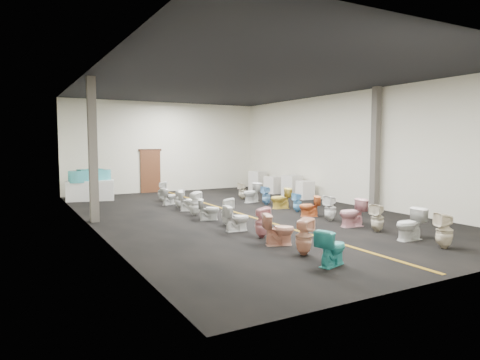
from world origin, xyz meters
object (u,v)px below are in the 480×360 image
(toilet_left_0, at_px, (332,247))
(toilet_left_9, at_px, (179,199))
(display_table, at_px, (91,190))
(toilet_left_3, at_px, (262,222))
(toilet_left_10, at_px, (169,196))
(toilet_right_10, at_px, (242,191))
(toilet_right_9, at_px, (252,193))
(toilet_left_6, at_px, (209,209))
(toilet_left_4, at_px, (237,218))
(toilet_right_4, at_px, (330,208))
(toilet_right_1, at_px, (410,224))
(toilet_right_5, at_px, (309,206))
(toilet_left_8, at_px, (188,201))
(toilet_right_0, at_px, (444,230))
(toilet_left_11, at_px, (162,191))
(toilet_right_7, at_px, (281,198))
(toilet_left_7, at_px, (195,203))
(appliance_crate_a, at_px, (305,190))
(toilet_right_8, at_px, (266,195))
(appliance_crate_d, at_px, (258,181))
(appliance_crate_b, at_px, (292,186))
(toilet_right_3, at_px, (352,213))
(toilet_left_2, at_px, (279,229))
(appliance_crate_c, at_px, (274,185))
(toilet_left_1, at_px, (304,237))
(toilet_right_6, at_px, (297,202))
(toilet_right_2, at_px, (377,218))
(bathtub, at_px, (90,176))
(toilet_left_5, at_px, (228,211))

(toilet_left_0, distance_m, toilet_left_9, 8.78)
(display_table, bearing_deg, toilet_left_3, -75.13)
(toilet_left_10, bearing_deg, toilet_right_10, -115.02)
(toilet_right_9, bearing_deg, toilet_left_6, -60.74)
(toilet_left_4, height_order, toilet_right_4, toilet_right_4)
(toilet_right_1, bearing_deg, toilet_right_5, -177.23)
(toilet_left_8, relative_size, toilet_right_0, 0.85)
(toilet_right_5, bearing_deg, toilet_left_11, -129.52)
(toilet_left_9, distance_m, toilet_right_1, 8.61)
(toilet_left_0, xyz_separation_m, toilet_left_9, (0.08, 8.78, -0.03))
(toilet_right_0, relative_size, toilet_right_7, 1.10)
(toilet_left_7, relative_size, toilet_right_4, 1.01)
(appliance_crate_a, height_order, toilet_right_8, appliance_crate_a)
(appliance_crate_d, bearing_deg, appliance_crate_b, -90.00)
(toilet_right_3, bearing_deg, toilet_right_5, -172.10)
(toilet_left_3, height_order, toilet_right_5, toilet_left_3)
(toilet_left_2, relative_size, toilet_right_10, 1.05)
(appliance_crate_c, bearing_deg, toilet_left_11, -179.16)
(toilet_right_8, bearing_deg, toilet_right_3, -8.93)
(appliance_crate_d, bearing_deg, toilet_right_5, -108.99)
(display_table, relative_size, toilet_left_1, 2.34)
(toilet_right_8, bearing_deg, toilet_left_7, -81.91)
(toilet_left_7, distance_m, toilet_left_8, 1.06)
(toilet_right_6, bearing_deg, toilet_right_7, -176.87)
(appliance_crate_c, height_order, toilet_left_10, appliance_crate_c)
(toilet_right_7, distance_m, toilet_right_9, 1.95)
(toilet_left_0, relative_size, toilet_right_9, 0.93)
(toilet_left_0, height_order, toilet_right_3, toilet_right_3)
(toilet_left_4, distance_m, toilet_right_7, 4.44)
(toilet_right_7, bearing_deg, toilet_left_4, -38.73)
(toilet_right_8, bearing_deg, toilet_left_11, -140.16)
(toilet_left_6, bearing_deg, toilet_left_9, 21.37)
(toilet_right_2, bearing_deg, toilet_right_1, -13.36)
(toilet_right_8, xyz_separation_m, toilet_right_10, (-0.02, 1.93, -0.01))
(display_table, xyz_separation_m, bathtub, (-0.00, 0.00, 0.64))
(toilet_right_5, relative_size, toilet_right_6, 1.01)
(display_table, distance_m, toilet_left_0, 12.90)
(toilet_right_3, distance_m, toilet_right_8, 5.00)
(toilet_left_6, bearing_deg, display_table, 43.45)
(toilet_right_1, height_order, toilet_right_6, toilet_right_1)
(appliance_crate_b, distance_m, toilet_right_4, 6.17)
(appliance_crate_c, distance_m, toilet_right_9, 3.46)
(toilet_right_3, bearing_deg, toilet_left_5, -115.58)
(toilet_left_3, relative_size, toilet_right_7, 1.05)
(toilet_left_0, relative_size, toilet_left_11, 0.89)
(bathtub, xyz_separation_m, toilet_right_8, (5.90, -4.86, -0.69))
(toilet_left_2, distance_m, toilet_left_5, 2.87)
(display_table, relative_size, toilet_left_8, 2.66)
(toilet_left_5, distance_m, toilet_left_10, 4.94)
(toilet_left_3, distance_m, toilet_left_7, 4.02)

